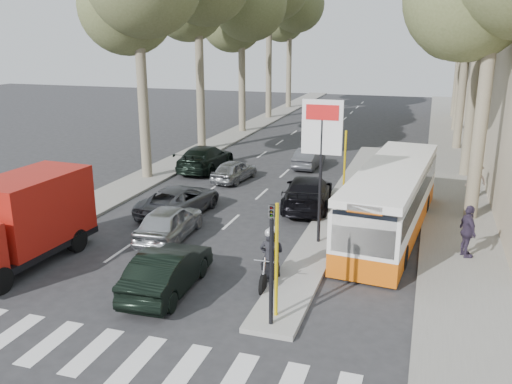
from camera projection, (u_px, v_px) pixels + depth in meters
ground at (187, 289)px, 17.35m from camera, size 120.00×120.00×0.00m
sidewalk_right at (452, 151)px, 37.64m from camera, size 3.20×70.00×0.12m
median_left at (241, 131)px, 45.27m from camera, size 2.40×64.00×0.12m
traffic_island at (343, 200)px, 26.42m from camera, size 1.50×26.00×0.16m
billboard at (321, 151)px, 19.92m from camera, size 1.50×12.10×5.60m
traffic_light_island at (272, 245)px, 14.33m from camera, size 0.16×0.41×3.60m
tree_l_c at (243, 5)px, 42.51m from camera, size 7.40×7.20×13.71m
tree_l_e at (291, 6)px, 57.00m from camera, size 7.40×7.20×14.49m
tree_r_c at (473, 5)px, 35.83m from camera, size 7.40×7.20×13.32m
tree_r_e at (466, 6)px, 50.20m from camera, size 7.40×7.20×14.10m
silver_hatchback at (169, 222)px, 21.45m from camera, size 1.92×4.22×1.40m
dark_hatchback at (168, 270)px, 17.04m from camera, size 1.70×4.35×1.41m
queue_car_a at (180, 200)px, 24.44m from camera, size 2.63×4.91×1.31m
queue_car_b at (308, 192)px, 25.31m from camera, size 2.73×5.39×1.50m
queue_car_c at (234, 170)px, 29.98m from camera, size 1.87×3.67×1.20m
queue_car_d at (309, 158)px, 33.06m from camera, size 1.39×3.67×1.19m
queue_car_e at (205, 158)px, 32.33m from camera, size 2.15×5.18×1.50m
red_truck at (22, 220)px, 18.85m from camera, size 2.51×5.94×3.11m
city_bus at (392, 198)px, 21.87m from camera, size 3.32×10.85×2.81m
motorcycle at (271, 256)px, 17.69m from camera, size 0.83×2.26×1.92m
pedestrian_near at (468, 231)px, 19.33m from camera, size 0.92×1.25×1.93m
pedestrian_far at (476, 180)px, 26.55m from camera, size 1.20×1.01×1.72m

